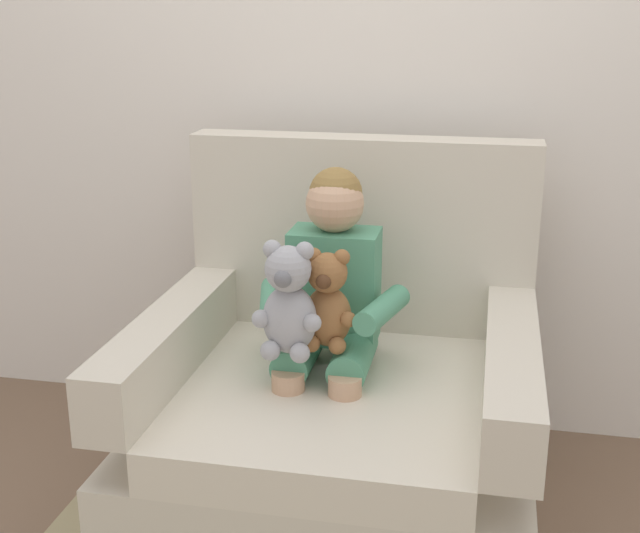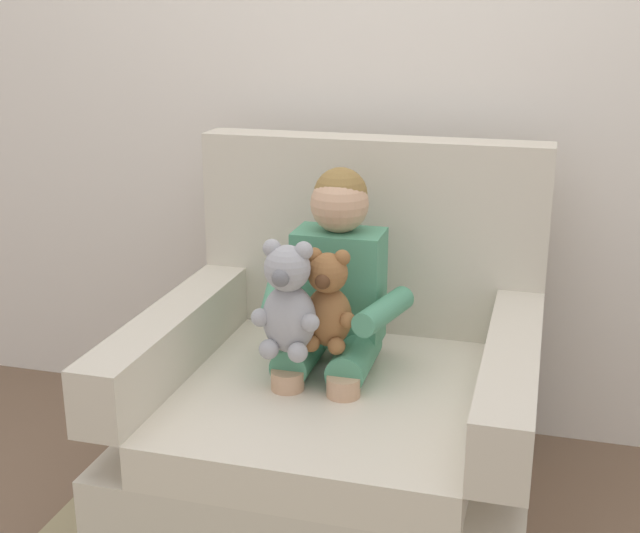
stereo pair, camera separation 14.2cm
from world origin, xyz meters
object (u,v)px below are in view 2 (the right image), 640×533
Objects in this scene: armchair at (342,413)px; plush_grey at (288,302)px; plush_brown at (328,302)px; seated_child at (333,298)px.

plush_grey is at bearing -126.19° from armchair.
plush_brown is at bearing -104.13° from armchair.
armchair is at bearing 51.81° from plush_grey.
armchair is 0.39m from plush_brown.
plush_grey is 1.13× the size of plush_brown.
armchair is 0.35m from seated_child.
seated_child is at bearing 66.76° from plush_grey.
seated_child reaches higher than plush_brown.
armchair is 3.86× the size of plush_brown.
armchair reaches higher than seated_child.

